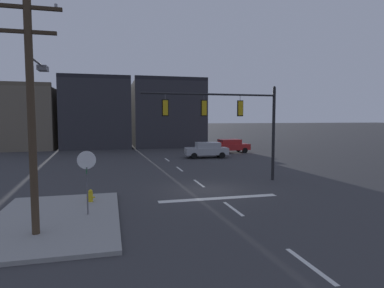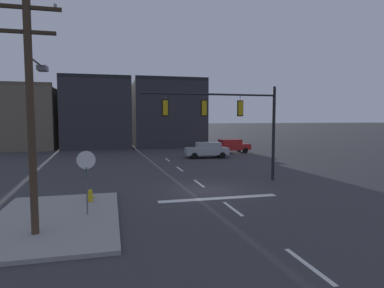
{
  "view_description": "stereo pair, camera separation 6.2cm",
  "coord_description": "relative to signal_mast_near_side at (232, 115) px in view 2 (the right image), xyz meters",
  "views": [
    {
      "loc": [
        -5.46,
        -17.95,
        4.23
      ],
      "look_at": [
        -0.4,
        2.24,
        2.52
      ],
      "focal_mm": 30.63,
      "sensor_mm": 36.0,
      "label": 1
    },
    {
      "loc": [
        -5.4,
        -17.96,
        4.23
      ],
      "look_at": [
        -0.4,
        2.24,
        2.52
      ],
      "focal_mm": 30.63,
      "sensor_mm": 36.0,
      "label": 2
    }
  ],
  "objects": [
    {
      "name": "ground_plane",
      "position": [
        -2.13,
        -1.82,
        -4.35
      ],
      "size": [
        400.0,
        400.0,
        0.0
      ],
      "primitive_type": "plane",
      "color": "#353538"
    },
    {
      "name": "sidewalk_near_corner",
      "position": [
        -9.8,
        -5.82,
        -4.27
      ],
      "size": [
        5.0,
        8.0,
        0.15
      ],
      "primitive_type": "cube",
      "color": "gray",
      "rests_on": "ground"
    },
    {
      "name": "stop_bar_paint",
      "position": [
        -2.13,
        -3.82,
        -4.34
      ],
      "size": [
        6.4,
        0.5,
        0.01
      ],
      "primitive_type": "cube",
      "color": "silver",
      "rests_on": "ground"
    },
    {
      "name": "lane_centreline",
      "position": [
        -2.13,
        0.18,
        -4.34
      ],
      "size": [
        0.16,
        26.4,
        0.01
      ],
      "color": "silver",
      "rests_on": "ground"
    },
    {
      "name": "signal_mast_near_side",
      "position": [
        0.0,
        0.0,
        0.0
      ],
      "size": [
        8.92,
        0.52,
        6.28
      ],
      "color": "black",
      "rests_on": "ground"
    },
    {
      "name": "stop_sign",
      "position": [
        -8.56,
        -5.62,
        -2.2
      ],
      "size": [
        0.76,
        0.64,
        2.83
      ],
      "color": "#56565B",
      "rests_on": "ground"
    },
    {
      "name": "car_lot_nearside",
      "position": [
        2.18,
        12.81,
        -3.49
      ],
      "size": [
        4.56,
        2.18,
        1.61
      ],
      "color": "#9EA0A5",
      "rests_on": "ground"
    },
    {
      "name": "car_lot_middle",
      "position": [
        6.27,
        16.71,
        -3.49
      ],
      "size": [
        4.57,
        2.22,
        1.61
      ],
      "color": "#A81E1E",
      "rests_on": "ground"
    },
    {
      "name": "utility_pole",
      "position": [
        -10.18,
        -7.41,
        0.35
      ],
      "size": [
        2.2,
        2.79,
        8.47
      ],
      "color": "#423323",
      "rests_on": "ground"
    },
    {
      "name": "fire_hydrant",
      "position": [
        -8.57,
        -3.49,
        -4.02
      ],
      "size": [
        0.4,
        0.3,
        0.75
      ],
      "color": "gold",
      "rests_on": "ground"
    },
    {
      "name": "building_row",
      "position": [
        -7.99,
        28.41,
        0.1
      ],
      "size": [
        28.92,
        9.73,
        9.68
      ],
      "color": "#665B4C",
      "rests_on": "ground"
    }
  ]
}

